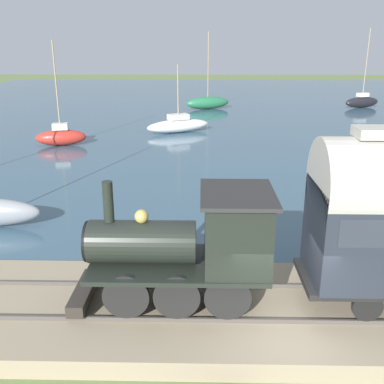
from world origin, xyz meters
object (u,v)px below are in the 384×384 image
object	(u,v)px
steam_locomotive	(195,241)
sailboat_green	(208,103)
sailboat_black	(362,101)
sailboat_red	(61,136)
rowboat_off_pier	(378,225)
sailboat_white	(178,125)

from	to	relation	value
steam_locomotive	sailboat_green	xyz separation A→B (m)	(40.97, -0.81, -1.62)
sailboat_black	sailboat_red	world-z (taller)	sailboat_black
sailboat_black	rowboat_off_pier	world-z (taller)	sailboat_black
sailboat_black	sailboat_red	distance (m)	35.54
sailboat_black	sailboat_green	world-z (taller)	sailboat_black
sailboat_green	sailboat_red	size ratio (longest dim) A/B	1.13
steam_locomotive	sailboat_black	bearing A→B (deg)	-23.74
steam_locomotive	sailboat_black	world-z (taller)	sailboat_black
sailboat_red	steam_locomotive	bearing A→B (deg)	-167.71
sailboat_white	sailboat_black	bearing A→B (deg)	-80.60
sailboat_green	sailboat_white	bearing A→B (deg)	147.54
sailboat_black	sailboat_green	xyz separation A→B (m)	(-1.47, 17.86, -0.01)
sailboat_white	sailboat_red	xyz separation A→B (m)	(-5.27, 8.32, 0.07)
steam_locomotive	sailboat_red	size ratio (longest dim) A/B	0.70
steam_locomotive	rowboat_off_pier	bearing A→B (deg)	-48.67
sailboat_green	sailboat_red	xyz separation A→B (m)	(-19.33, 10.96, -0.04)
sailboat_black	sailboat_green	size ratio (longest dim) A/B	1.05
sailboat_green	sailboat_red	distance (m)	22.22
sailboat_white	rowboat_off_pier	size ratio (longest dim) A/B	2.21
sailboat_red	sailboat_green	bearing A→B (deg)	-42.38
steam_locomotive	sailboat_green	size ratio (longest dim) A/B	0.62
steam_locomotive	sailboat_black	distance (m)	46.39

